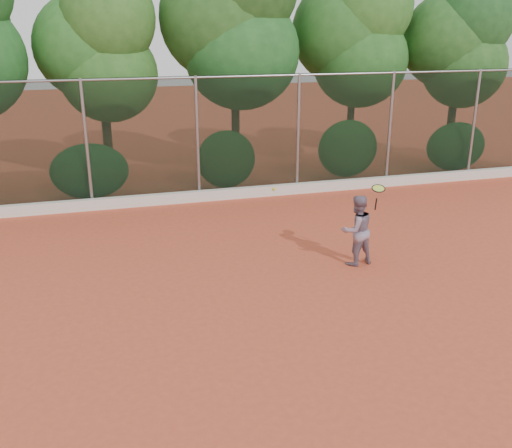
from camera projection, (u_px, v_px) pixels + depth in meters
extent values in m
plane|color=#CB4D30|center=(271.00, 307.00, 10.22)|extent=(80.00, 80.00, 0.00)
cube|color=silver|center=(201.00, 196.00, 16.36)|extent=(24.00, 0.20, 0.30)
imported|color=gray|center=(357.00, 230.00, 11.86)|extent=(0.82, 0.68, 1.51)
cube|color=black|center=(198.00, 140.00, 16.00)|extent=(24.00, 0.01, 3.50)
cylinder|color=gray|center=(195.00, 77.00, 15.44)|extent=(24.00, 0.06, 0.06)
cylinder|color=gray|center=(87.00, 145.00, 15.22)|extent=(0.09, 0.09, 3.50)
cylinder|color=gray|center=(198.00, 140.00, 16.00)|extent=(0.09, 0.09, 3.50)
cylinder|color=gray|center=(298.00, 134.00, 16.78)|extent=(0.09, 0.09, 3.50)
cylinder|color=gray|center=(390.00, 130.00, 17.55)|extent=(0.09, 0.09, 3.50)
cylinder|color=gray|center=(474.00, 125.00, 18.33)|extent=(0.09, 0.09, 3.50)
cylinder|color=#412919|center=(108.00, 148.00, 17.65)|extent=(0.28, 0.28, 2.40)
ellipsoid|color=#2C5F20|center=(109.00, 75.00, 16.89)|extent=(2.90, 2.40, 2.80)
ellipsoid|color=#266021|center=(89.00, 46.00, 16.76)|extent=(3.20, 2.70, 3.10)
ellipsoid|color=#2B5B1F|center=(108.00, 17.00, 16.20)|extent=(2.70, 2.30, 2.90)
cylinder|color=#422619|center=(236.00, 133.00, 18.31)|extent=(0.26, 0.26, 3.00)
ellipsoid|color=#2D762D|center=(242.00, 52.00, 17.45)|extent=(3.60, 3.00, 3.50)
ellipsoid|color=#37712B|center=(223.00, 18.00, 17.26)|extent=(3.90, 3.20, 3.80)
cylinder|color=#3D2417|center=(350.00, 131.00, 19.61)|extent=(0.24, 0.24, 2.70)
ellipsoid|color=#22571E|center=(361.00, 60.00, 18.79)|extent=(3.20, 2.70, 3.10)
ellipsoid|color=#21551D|center=(344.00, 31.00, 18.64)|extent=(3.50, 2.90, 3.40)
ellipsoid|color=#296121|center=(368.00, 5.00, 18.17)|extent=(3.00, 2.50, 3.10)
cylinder|color=#3B2917|center=(450.00, 131.00, 20.23)|extent=(0.28, 0.28, 2.50)
ellipsoid|color=#39752C|center=(464.00, 65.00, 19.45)|extent=(3.00, 2.50, 2.90)
ellipsoid|color=#35702A|center=(449.00, 40.00, 19.33)|extent=(3.30, 2.80, 3.20)
ellipsoid|color=#276829|center=(475.00, 15.00, 18.86)|extent=(2.80, 2.40, 3.00)
ellipsoid|color=#286B2B|center=(90.00, 171.00, 16.25)|extent=(2.20, 1.16, 1.60)
ellipsoid|color=#2D6125|center=(226.00, 159.00, 17.25)|extent=(1.80, 1.04, 1.76)
ellipsoid|color=#33752C|center=(348.00, 149.00, 18.25)|extent=(2.00, 1.10, 1.84)
ellipsoid|color=#2A6C29|center=(456.00, 146.00, 19.34)|extent=(2.16, 1.12, 1.64)
cylinder|color=black|center=(376.00, 204.00, 11.66)|extent=(0.07, 0.13, 0.28)
torus|color=black|center=(378.00, 188.00, 11.49)|extent=(0.35, 0.34, 0.11)
cylinder|color=#C5E443|center=(378.00, 188.00, 11.49)|extent=(0.30, 0.29, 0.08)
sphere|color=gold|center=(274.00, 189.00, 10.46)|extent=(0.07, 0.07, 0.07)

